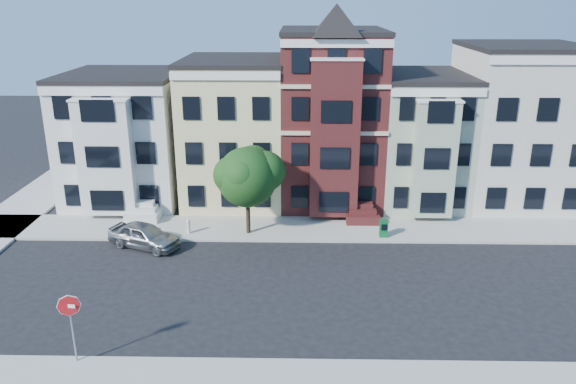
{
  "coord_description": "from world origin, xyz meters",
  "views": [
    {
      "loc": [
        -2.31,
        -25.71,
        14.33
      ],
      "look_at": [
        -2.89,
        3.43,
        4.2
      ],
      "focal_mm": 35.0,
      "sensor_mm": 36.0,
      "label": 1
    }
  ],
  "objects_px": {
    "newspaper_box": "(384,228)",
    "stop_sign": "(72,324)",
    "parked_car": "(144,235)",
    "street_tree": "(247,181)",
    "fire_hydrant": "(189,228)"
  },
  "relations": [
    {
      "from": "parked_car",
      "to": "fire_hydrant",
      "type": "bearing_deg",
      "value": -29.04
    },
    {
      "from": "newspaper_box",
      "to": "fire_hydrant",
      "type": "height_order",
      "value": "newspaper_box"
    },
    {
      "from": "parked_car",
      "to": "fire_hydrant",
      "type": "xyz_separation_m",
      "value": [
        2.32,
        1.82,
        -0.25
      ]
    },
    {
      "from": "newspaper_box",
      "to": "fire_hydrant",
      "type": "xyz_separation_m",
      "value": [
        -12.29,
        0.28,
        -0.18
      ]
    },
    {
      "from": "parked_car",
      "to": "fire_hydrant",
      "type": "relative_size",
      "value": 6.08
    },
    {
      "from": "street_tree",
      "to": "newspaper_box",
      "type": "xyz_separation_m",
      "value": [
        8.5,
        -0.47,
        -2.9
      ]
    },
    {
      "from": "street_tree",
      "to": "stop_sign",
      "type": "height_order",
      "value": "street_tree"
    },
    {
      "from": "parked_car",
      "to": "stop_sign",
      "type": "distance_m",
      "value": 11.52
    },
    {
      "from": "parked_car",
      "to": "newspaper_box",
      "type": "distance_m",
      "value": 14.69
    },
    {
      "from": "parked_car",
      "to": "newspaper_box",
      "type": "xyz_separation_m",
      "value": [
        14.61,
        1.54,
        -0.07
      ]
    },
    {
      "from": "newspaper_box",
      "to": "stop_sign",
      "type": "bearing_deg",
      "value": -136.59
    },
    {
      "from": "fire_hydrant",
      "to": "newspaper_box",
      "type": "bearing_deg",
      "value": -1.31
    },
    {
      "from": "fire_hydrant",
      "to": "stop_sign",
      "type": "relative_size",
      "value": 0.21
    },
    {
      "from": "fire_hydrant",
      "to": "street_tree",
      "type": "bearing_deg",
      "value": 2.82
    },
    {
      "from": "stop_sign",
      "to": "street_tree",
      "type": "bearing_deg",
      "value": 71.37
    }
  ]
}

